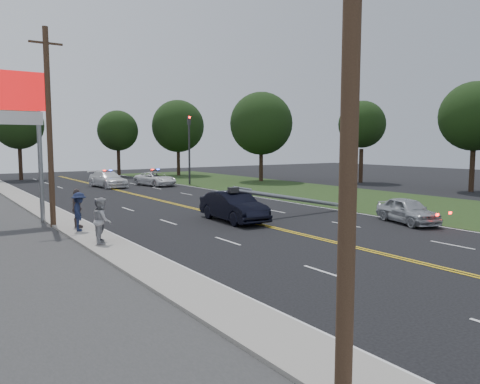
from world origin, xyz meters
TOP-DOWN VIEW (x-y plane):
  - ground at (0.00, 0.00)m, footprint 120.00×120.00m
  - sidewalk at (-8.40, 10.00)m, footprint 1.80×70.00m
  - grass_verge at (13.50, 10.00)m, footprint 12.00×80.00m
  - centerline_yellow at (0.00, 10.00)m, footprint 0.36×80.00m
  - pylon_sign at (-10.50, 14.00)m, footprint 3.20×0.35m
  - traffic_signal at (8.30, 30.00)m, footprint 0.28×0.41m
  - fallen_streetlight at (4.19, 8.00)m, footprint 9.36×0.44m
  - utility_pole_near at (-9.20, -8.00)m, footprint 1.60×0.28m
  - utility_pole_mid at (-9.20, 12.00)m, footprint 1.60×0.28m
  - tree_6 at (-5.16, 46.25)m, footprint 5.55×5.55m
  - tree_7 at (6.37, 45.67)m, footprint 5.15×5.15m
  - tree_8 at (13.57, 42.98)m, footprint 6.85×6.85m
  - tree_9 at (16.97, 29.22)m, footprint 6.98×6.98m
  - tree_12 at (25.45, 9.53)m, footprint 6.02×6.02m
  - tree_13 at (24.86, 21.63)m, footprint 5.04×5.04m
  - crashed_sedan at (-0.58, 8.25)m, footprint 2.00×5.08m
  - waiting_sedan at (6.76, 2.45)m, footprint 2.77×4.34m
  - emergency_a at (4.75, 30.63)m, footprint 3.20×5.30m
  - emergency_b at (0.27, 31.79)m, footprint 2.79×5.60m
  - bystander_a at (-8.48, 6.56)m, footprint 0.64×0.77m
  - bystander_b at (-8.53, 6.14)m, footprint 0.98×1.12m
  - bystander_c at (-8.56, 9.48)m, footprint 0.98×1.34m
  - bystander_d at (-8.41, 10.38)m, footprint 0.51×1.15m

SIDE VIEW (x-z plane):
  - ground at x=0.00m, z-range 0.00..0.00m
  - grass_verge at x=13.50m, z-range 0.00..0.01m
  - centerline_yellow at x=0.00m, z-range 0.01..0.01m
  - sidewalk at x=-8.40m, z-range 0.00..0.12m
  - emergency_a at x=4.75m, z-range 0.00..1.38m
  - waiting_sedan at x=6.76m, z-range 0.00..1.38m
  - emergency_b at x=0.27m, z-range 0.00..1.56m
  - crashed_sedan at x=-0.58m, z-range 0.00..1.65m
  - fallen_streetlight at x=4.19m, z-range -0.04..1.88m
  - bystander_a at x=-8.48m, z-range 0.12..1.94m
  - bystander_c at x=-8.56m, z-range 0.12..1.97m
  - bystander_b at x=-8.53m, z-range 0.12..2.05m
  - bystander_d at x=-8.41m, z-range 0.12..2.06m
  - traffic_signal at x=8.30m, z-range 0.68..7.73m
  - utility_pole_near at x=-9.20m, z-range 0.08..10.08m
  - utility_pole_mid at x=-9.20m, z-range 0.08..10.08m
  - tree_7 at x=6.37m, z-range 1.62..10.06m
  - pylon_sign at x=-10.50m, z-range 2.00..10.00m
  - tree_13 at x=24.86m, z-range 1.86..10.67m
  - tree_6 at x=-5.16m, z-range 1.77..10.88m
  - tree_9 at x=16.97m, z-range 1.47..11.42m
  - tree_8 at x=13.57m, z-range 1.52..11.44m
  - tree_12 at x=25.45m, z-range 1.78..11.40m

